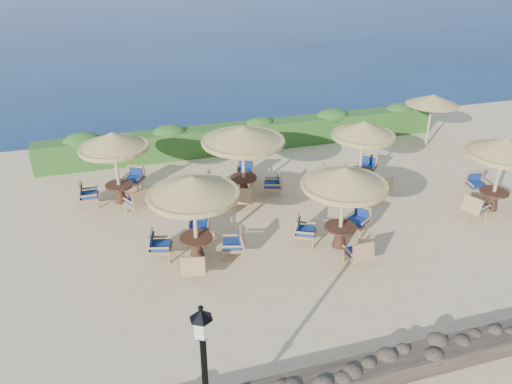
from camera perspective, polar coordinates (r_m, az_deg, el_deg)
name	(u,v)px	position (r m, az deg, el deg)	size (l,w,h in m)	color
ground	(310,228)	(16.44, 6.18, -4.16)	(120.00, 120.00, 0.00)	beige
sea	(135,0)	(83.50, -13.65, 20.52)	(160.00, 160.00, 0.00)	#0B2049
hedge	(249,136)	(22.31, -0.81, 6.37)	(18.00, 0.90, 1.20)	#225019
stone_wall	(418,360)	(12.06, 18.05, -17.84)	(15.00, 0.65, 0.44)	brown
extra_parasol	(433,100)	(23.44, 19.56, 9.89)	(2.30, 2.30, 2.41)	tan
cafe_set_0	(194,205)	(14.14, -7.10, -1.44)	(2.89, 2.89, 2.65)	tan
cafe_set_1	(344,193)	(14.75, 9.98, -0.08)	(2.77, 2.70, 2.65)	tan
cafe_set_2	(502,161)	(18.57, 26.27, 3.18)	(2.74, 2.69, 2.65)	tan
cafe_set_3	(115,156)	(17.84, -15.82, 4.02)	(2.61, 2.77, 2.65)	tan
cafe_set_4	(243,147)	(17.70, -1.46, 5.11)	(2.98, 2.98, 2.65)	tan
cafe_set_5	(362,144)	(18.65, 12.08, 5.38)	(2.66, 2.70, 2.65)	tan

